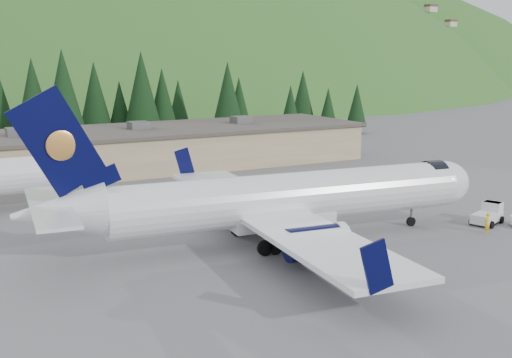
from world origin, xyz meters
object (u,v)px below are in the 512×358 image
object	(u,v)px
airliner	(279,201)
baggage_tug_a	(488,214)
ramp_worker	(487,223)
terminal_building	(102,151)

from	to	relation	value
airliner	baggage_tug_a	xyz separation A→B (m)	(19.19, -3.86, -2.58)
baggage_tug_a	ramp_worker	size ratio (longest dim) A/B	2.12
airliner	ramp_worker	distance (m)	17.82
airliner	terminal_building	distance (m)	38.09
baggage_tug_a	ramp_worker	distance (m)	3.42
airliner	baggage_tug_a	distance (m)	19.75
ramp_worker	airliner	bearing A→B (deg)	-44.24
airliner	ramp_worker	xyz separation A→B (m)	(16.57, -6.06, -2.50)
airliner	ramp_worker	bearing A→B (deg)	-14.15
airliner	ramp_worker	size ratio (longest dim) A/B	21.64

